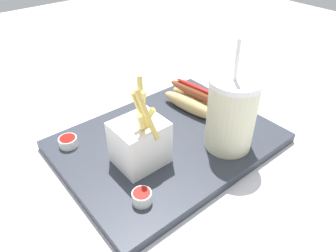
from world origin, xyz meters
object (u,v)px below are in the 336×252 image
fries_basket (140,142)px  hot_dog_1 (195,100)px  soda_cup (231,114)px  ketchup_cup_3 (68,141)px  ketchup_cup_2 (124,124)px  ketchup_cup_1 (142,197)px

fries_basket → hot_dog_1: fries_basket is taller
soda_cup → hot_dog_1: size_ratio=1.35×
soda_cup → fries_basket: soda_cup is taller
soda_cup → ketchup_cup_3: 0.32m
ketchup_cup_2 → soda_cup: bearing=125.5°
fries_basket → ketchup_cup_3: fries_basket is taller
fries_basket → ketchup_cup_2: size_ratio=5.07×
fries_basket → ketchup_cup_3: size_ratio=4.46×
hot_dog_1 → ketchup_cup_3: size_ratio=4.50×
soda_cup → ketchup_cup_3: soda_cup is taller
soda_cup → hot_dog_1: bearing=-105.6°
hot_dog_1 → ketchup_cup_3: bearing=-12.5°
ketchup_cup_3 → ketchup_cup_1: bearing=98.0°
soda_cup → ketchup_cup_1: bearing=2.7°
soda_cup → fries_basket: 0.18m
fries_basket → hot_dog_1: (-0.20, -0.07, -0.02)m
ketchup_cup_1 → ketchup_cup_3: 0.21m
ketchup_cup_2 → ketchup_cup_3: same height
ketchup_cup_2 → ketchup_cup_3: size_ratio=0.88×
soda_cup → fries_basket: (0.16, -0.07, -0.03)m
soda_cup → fries_basket: bearing=-23.5°
hot_dog_1 → soda_cup: bearing=74.4°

